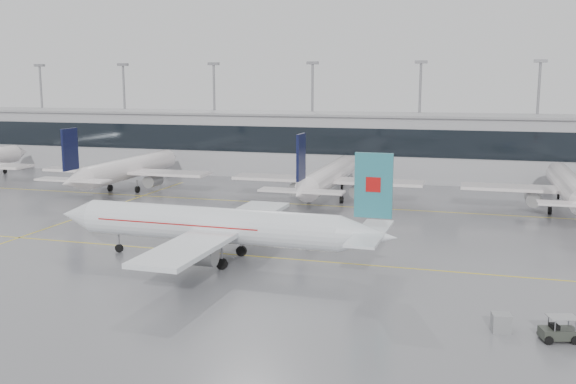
# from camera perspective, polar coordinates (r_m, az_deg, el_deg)

# --- Properties ---
(ground) EXTENTS (320.00, 320.00, 0.00)m
(ground) POSITION_cam_1_polar(r_m,az_deg,el_deg) (68.74, -2.81, -5.73)
(ground) COLOR slate
(ground) RESTS_ON ground
(taxi_line_main) EXTENTS (120.00, 0.25, 0.01)m
(taxi_line_main) POSITION_cam_1_polar(r_m,az_deg,el_deg) (68.74, -2.81, -5.73)
(taxi_line_main) COLOR yellow
(taxi_line_main) RESTS_ON ground
(taxi_line_north) EXTENTS (120.00, 0.25, 0.01)m
(taxi_line_north) POSITION_cam_1_polar(r_m,az_deg,el_deg) (96.86, 2.97, -1.19)
(taxi_line_north) COLOR yellow
(taxi_line_north) RESTS_ON ground
(taxi_line_cross) EXTENTS (0.25, 60.00, 0.01)m
(taxi_line_cross) POSITION_cam_1_polar(r_m,az_deg,el_deg) (95.03, -17.13, -1.83)
(taxi_line_cross) COLOR yellow
(taxi_line_cross) RESTS_ON ground
(terminal) EXTENTS (180.00, 15.00, 12.00)m
(terminal) POSITION_cam_1_polar(r_m,az_deg,el_deg) (127.09, 6.32, 4.09)
(terminal) COLOR #A1A1A5
(terminal) RESTS_ON ground
(terminal_glass) EXTENTS (180.00, 0.20, 5.00)m
(terminal_glass) POSITION_cam_1_polar(r_m,az_deg,el_deg) (119.55, 5.71, 4.47)
(terminal_glass) COLOR black
(terminal_glass) RESTS_ON ground
(terminal_roof) EXTENTS (182.00, 16.00, 0.40)m
(terminal_roof) POSITION_cam_1_polar(r_m,az_deg,el_deg) (126.64, 6.38, 6.88)
(terminal_roof) COLOR gray
(terminal_roof) RESTS_ON ground
(light_masts) EXTENTS (156.40, 1.00, 22.60)m
(light_masts) POSITION_cam_1_polar(r_m,az_deg,el_deg) (132.50, 6.84, 7.49)
(light_masts) COLOR gray
(light_masts) RESTS_ON ground
(air_canada_jet) EXTENTS (37.27, 30.01, 11.82)m
(air_canada_jet) POSITION_cam_1_polar(r_m,az_deg,el_deg) (66.21, -6.02, -3.02)
(air_canada_jet) COLOR white
(air_canada_jet) RESTS_ON ground
(parked_jet_b) EXTENTS (29.64, 36.96, 11.72)m
(parked_jet_b) POSITION_cam_1_polar(r_m,az_deg,el_deg) (112.70, -14.16, 1.97)
(parked_jet_b) COLOR white
(parked_jet_b) RESTS_ON ground
(parked_jet_c) EXTENTS (29.64, 36.96, 11.72)m
(parked_jet_c) POSITION_cam_1_polar(r_m,az_deg,el_deg) (99.79, 3.48, 1.28)
(parked_jet_c) COLOR white
(parked_jet_c) RESTS_ON ground
(parked_jet_d) EXTENTS (29.64, 36.96, 11.72)m
(parked_jet_d) POSITION_cam_1_polar(r_m,az_deg,el_deg) (98.30, 23.80, 0.34)
(parked_jet_d) COLOR white
(parked_jet_d) RESTS_ON ground
(baggage_tug) EXTENTS (3.83, 2.22, 1.83)m
(baggage_tug) POSITION_cam_1_polar(r_m,az_deg,el_deg) (50.77, 22.90, -11.42)
(baggage_tug) COLOR #30342D
(baggage_tug) RESTS_ON ground
(gse_unit) EXTENTS (1.55, 1.47, 1.36)m
(gse_unit) POSITION_cam_1_polar(r_m,az_deg,el_deg) (51.09, 18.42, -10.96)
(gse_unit) COLOR gray
(gse_unit) RESTS_ON ground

